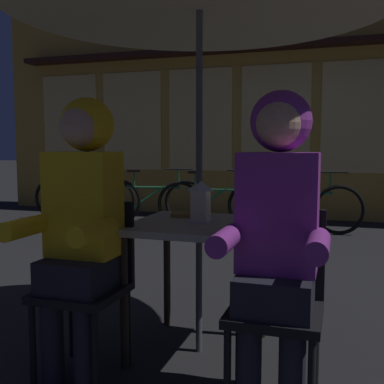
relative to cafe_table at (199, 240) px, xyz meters
The scene contains 13 objects.
ground_plane 0.64m from the cafe_table, ahead, with size 60.00×60.00×0.00m, color #232326.
cafe_table is the anchor object (origin of this frame).
lantern 0.22m from the cafe_table, 40.28° to the right, with size 0.11×0.11×0.23m.
chair_left 0.62m from the cafe_table, 142.45° to the right, with size 0.40×0.40×0.87m.
chair_right 0.62m from the cafe_table, 37.55° to the right, with size 0.40×0.40×0.87m.
person_left_hooded 0.67m from the cafe_table, 138.43° to the right, with size 0.45×0.56×1.40m.
person_right_hooded 0.67m from the cafe_table, 41.57° to the right, with size 0.45×0.56×1.40m.
shopfront_building 5.93m from the cafe_table, 92.95° to the left, with size 10.00×0.93×6.20m.
bicycle_nearest 5.04m from the cafe_table, 128.15° to the left, with size 1.67×0.28×0.84m.
bicycle_second 4.44m from the cafe_table, 116.03° to the left, with size 1.65×0.43×0.84m.
bicycle_third 4.03m from the cafe_table, 103.77° to the left, with size 1.67×0.29×0.84m.
bicycle_fourth 3.82m from the cafe_table, 86.60° to the left, with size 1.67×0.26×0.84m.
book 0.25m from the cafe_table, 124.24° to the left, with size 0.20×0.14×0.02m, color olive.
Camera 1 is at (0.73, -2.40, 1.15)m, focal length 43.12 mm.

